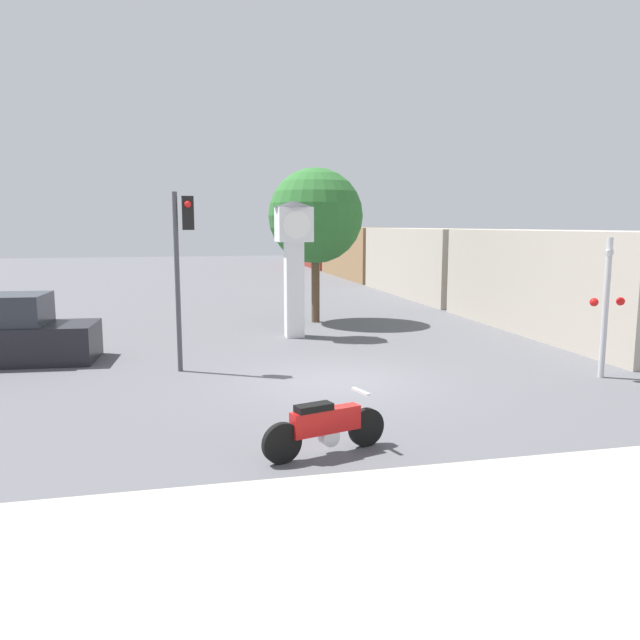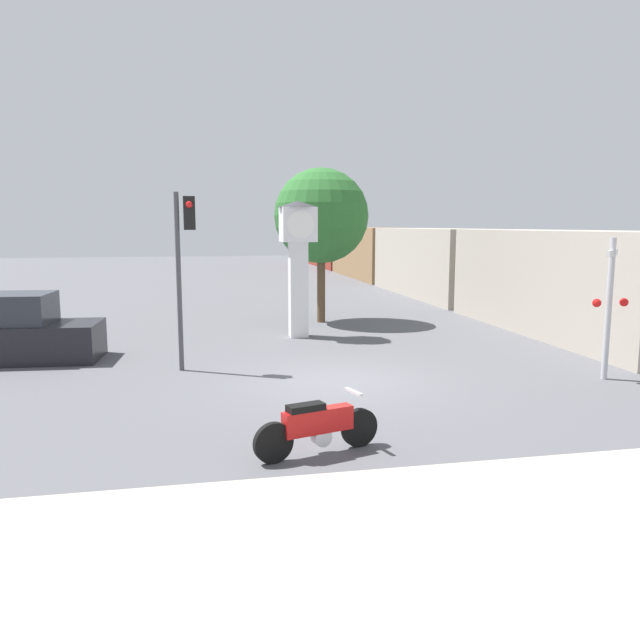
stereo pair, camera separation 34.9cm
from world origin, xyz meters
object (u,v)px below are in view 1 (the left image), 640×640
street_tree (315,216)px  clock_tower (294,247)px  traffic_light (182,249)px  motorcycle (325,426)px  freight_train (387,257)px  parked_car (10,334)px  railroad_crossing_signal (606,302)px

street_tree → clock_tower: bearing=-114.9°
traffic_light → motorcycle: bearing=-71.9°
freight_train → street_tree: 15.38m
clock_tower → freight_train: (8.63, 16.23, -1.18)m
freight_train → traffic_light: size_ratio=10.52×
traffic_light → clock_tower: bearing=49.8°
parked_car → freight_train: bearing=52.0°
clock_tower → freight_train: size_ratio=0.09×
clock_tower → motorcycle: bearing=-97.8°
motorcycle → traffic_light: size_ratio=0.48×
railroad_crossing_signal → parked_car: bearing=161.0°
freight_train → traffic_light: (-12.10, -20.35, 1.29)m
motorcycle → freight_train: size_ratio=0.05×
railroad_crossing_signal → parked_car: railroad_crossing_signal is taller
railroad_crossing_signal → clock_tower: bearing=131.2°
parked_car → street_tree: bearing=32.4°
clock_tower → railroad_crossing_signal: clock_tower is taller
clock_tower → parked_car: size_ratio=1.00×
clock_tower → traffic_light: (-3.47, -4.12, 0.10)m
railroad_crossing_signal → traffic_light: bearing=163.4°
traffic_light → freight_train: bearing=59.3°
motorcycle → freight_train: (10.05, 26.65, 1.24)m
freight_train → street_tree: street_tree is taller
clock_tower → parked_car: (-7.94, -2.13, -2.13)m
motorcycle → street_tree: size_ratio=0.37×
motorcycle → parked_car: bearing=111.4°
freight_train → street_tree: (-7.30, -13.37, 2.19)m
traffic_light → street_tree: bearing=55.5°
motorcycle → traffic_light: 7.09m
clock_tower → freight_train: 18.42m
clock_tower → parked_car: bearing=-165.0°
motorcycle → clock_tower: 10.79m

